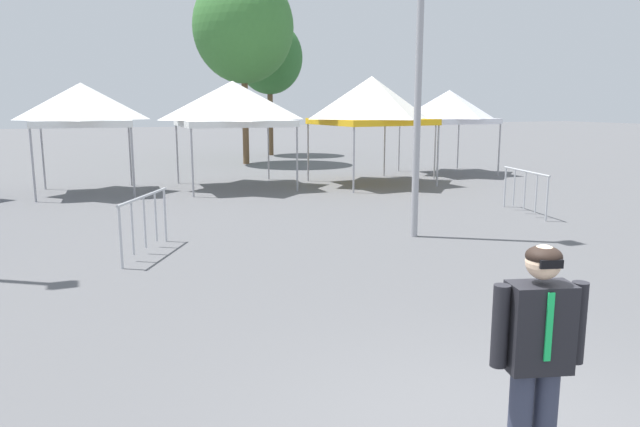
{
  "coord_description": "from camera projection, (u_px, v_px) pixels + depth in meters",
  "views": [
    {
      "loc": [
        -2.98,
        -3.27,
        2.68
      ],
      "look_at": [
        -0.1,
        3.62,
        1.3
      ],
      "focal_mm": 33.43,
      "sensor_mm": 36.0,
      "label": 1
    }
  ],
  "objects": [
    {
      "name": "crowd_barrier_mid_lot",
      "position": [
        525.0,
        183.0,
        14.63
      ],
      "size": [
        0.49,
        2.06,
        1.08
      ],
      "color": "#B7BABF",
      "rests_on": "ground"
    },
    {
      "name": "light_pole_opposite_side",
      "position": [
        420.0,
        20.0,
        11.45
      ],
      "size": [
        0.36,
        0.36,
        7.44
      ],
      "color": "#9E9EA3",
      "rests_on": "ground"
    },
    {
      "name": "canopy_tent_far_right",
      "position": [
        372.0,
        101.0,
        19.8
      ],
      "size": [
        3.58,
        3.58,
        3.58
      ],
      "color": "#9E9EA3",
      "rests_on": "ground"
    },
    {
      "name": "tree_behind_tents_right",
      "position": [
        243.0,
        27.0,
        25.95
      ],
      "size": [
        4.39,
        4.39,
        8.39
      ],
      "color": "brown",
      "rests_on": "ground"
    },
    {
      "name": "canopy_tent_behind_center",
      "position": [
        449.0,
        107.0,
        22.82
      ],
      "size": [
        3.03,
        3.03,
        3.2
      ],
      "color": "#9E9EA3",
      "rests_on": "ground"
    },
    {
      "name": "person_foreground",
      "position": [
        537.0,
        354.0,
        3.98
      ],
      "size": [
        0.63,
        0.35,
        1.78
      ],
      "color": "#33384C",
      "rests_on": "ground"
    },
    {
      "name": "canopy_tent_behind_left",
      "position": [
        82.0,
        105.0,
        17.66
      ],
      "size": [
        2.93,
        2.93,
        3.3
      ],
      "color": "#9E9EA3",
      "rests_on": "ground"
    },
    {
      "name": "tree_behind_tents_left",
      "position": [
        270.0,
        58.0,
        30.76
      ],
      "size": [
        3.42,
        3.42,
        6.93
      ],
      "color": "brown",
      "rests_on": "ground"
    },
    {
      "name": "crowd_barrier_by_lift",
      "position": [
        144.0,
        213.0,
        10.66
      ],
      "size": [
        1.06,
        1.86,
        1.08
      ],
      "color": "#B7BABF",
      "rests_on": "ground"
    },
    {
      "name": "canopy_tent_left_of_center",
      "position": [
        233.0,
        104.0,
        18.94
      ],
      "size": [
        3.47,
        3.47,
        3.4
      ],
      "color": "#9E9EA3",
      "rests_on": "ground"
    }
  ]
}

